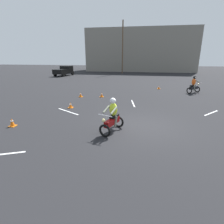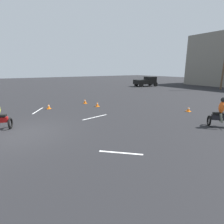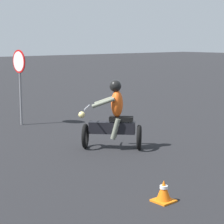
{
  "view_description": "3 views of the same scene",
  "coord_description": "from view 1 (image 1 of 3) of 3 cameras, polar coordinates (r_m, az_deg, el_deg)",
  "views": [
    {
      "loc": [
        -0.15,
        -8.62,
        3.48
      ],
      "look_at": [
        -1.47,
        -1.01,
        1.0
      ],
      "focal_mm": 28.0,
      "sensor_mm": 36.0,
      "label": 1
    },
    {
      "loc": [
        9.28,
        -0.71,
        3.15
      ],
      "look_at": [
        1.69,
        4.24,
        0.9
      ],
      "focal_mm": 28.0,
      "sensor_mm": 36.0,
      "label": 2
    },
    {
      "loc": [
        -2.84,
        16.23,
        2.59
      ],
      "look_at": [
        4.84,
        9.49,
        0.9
      ],
      "focal_mm": 70.0,
      "sensor_mm": 36.0,
      "label": 3
    }
  ],
  "objects": [
    {
      "name": "traffic_cone_far_right",
      "position": [
        15.6,
        -3.38,
        5.63
      ],
      "size": [
        0.32,
        0.32,
        0.41
      ],
      "color": "orange",
      "rests_on": "ground"
    },
    {
      "name": "motorcycle_rider_background",
      "position": [
        18.96,
        25.12,
        7.79
      ],
      "size": [
        1.44,
        1.39,
        1.66
      ],
      "rotation": [
        0.0,
        0.0,
        5.45
      ],
      "color": "black",
      "rests_on": "ground"
    },
    {
      "name": "motorcycle_rider_foreground",
      "position": [
        8.24,
        0.12,
        -1.75
      ],
      "size": [
        1.06,
        1.55,
        1.66
      ],
      "rotation": [
        0.0,
        0.0,
        2.79
      ],
      "color": "black",
      "rests_on": "ground"
    },
    {
      "name": "traffic_cone_near_right",
      "position": [
        10.41,
        -29.83,
        -2.97
      ],
      "size": [
        0.32,
        0.32,
        0.44
      ],
      "color": "orange",
      "rests_on": "ground"
    },
    {
      "name": "building_backdrop",
      "position": [
        44.98,
        9.24,
        19.18
      ],
      "size": [
        24.8,
        8.59,
        9.44
      ],
      "primitive_type": "cube",
      "color": "gray",
      "rests_on": "ground"
    },
    {
      "name": "pickup_truck",
      "position": [
        34.15,
        -15.41,
        12.91
      ],
      "size": [
        2.56,
        4.38,
        1.73
      ],
      "rotation": [
        0.0,
        0.0,
        -0.16
      ],
      "color": "black",
      "rests_on": "ground"
    },
    {
      "name": "ground_plane",
      "position": [
        9.3,
        10.05,
        -4.47
      ],
      "size": [
        120.0,
        120.0,
        0.0
      ],
      "primitive_type": "plane",
      "color": "black"
    },
    {
      "name": "lane_stripe_n",
      "position": [
        13.57,
        6.89,
        2.83
      ],
      "size": [
        0.43,
        1.98,
        0.01
      ],
      "primitive_type": "cube",
      "rotation": [
        0.0,
        0.0,
        3.31
      ],
      "color": "silver",
      "rests_on": "ground"
    },
    {
      "name": "lane_stripe_nw",
      "position": [
        11.85,
        -14.17,
        0.18
      ],
      "size": [
        1.87,
        1.17,
        0.01
      ],
      "primitive_type": "cube",
      "rotation": [
        0.0,
        0.0,
        4.17
      ],
      "color": "silver",
      "rests_on": "ground"
    },
    {
      "name": "traffic_cone_far_center",
      "position": [
        12.62,
        -13.39,
        2.16
      ],
      "size": [
        0.32,
        0.32,
        0.38
      ],
      "color": "orange",
      "rests_on": "ground"
    },
    {
      "name": "traffic_cone_mid_center",
      "position": [
        15.86,
        -10.22,
        5.55
      ],
      "size": [
        0.32,
        0.32,
        0.4
      ],
      "color": "orange",
      "rests_on": "ground"
    },
    {
      "name": "utility_pole_far",
      "position": [
        37.58,
        3.46,
        20.23
      ],
      "size": [
        0.24,
        0.24,
        10.17
      ],
      "primitive_type": "cylinder",
      "color": "brown",
      "rests_on": "ground"
    },
    {
      "name": "lane_stripe_ne",
      "position": [
        12.87,
        29.67,
        -0.28
      ],
      "size": [
        1.25,
        1.31,
        0.01
      ],
      "primitive_type": "cube",
      "rotation": [
        0.0,
        0.0,
        2.38
      ],
      "color": "silver",
      "rests_on": "ground"
    },
    {
      "name": "traffic_cone_near_left",
      "position": [
        20.14,
        15.04,
        7.75
      ],
      "size": [
        0.32,
        0.32,
        0.36
      ],
      "color": "orange",
      "rests_on": "ground"
    }
  ]
}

